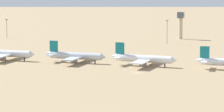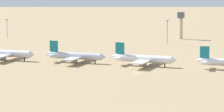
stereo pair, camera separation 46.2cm
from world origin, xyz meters
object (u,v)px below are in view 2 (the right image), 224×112
Objects in this scene: parked_jet_teal_3 at (143,59)px; light_pole_mid at (167,31)px; control_tower at (181,23)px; parked_jet_teal_2 at (75,56)px; light_pole_west at (7,27)px; parked_jet_red_1 at (5,53)px.

light_pole_mid reaches higher than parked_jet_teal_3.
control_tower is 39.21m from light_pole_mid.
parked_jet_teal_2 is 155.34m from control_tower.
light_pole_west is (-103.82, 114.75, 4.88)m from parked_jet_teal_2.
parked_jet_teal_2 is at bearing -105.79° from light_pole_mid.
parked_jet_teal_3 is at bearing 2.27° from parked_jet_red_1.
parked_jet_teal_2 is (44.20, 2.47, -0.11)m from parked_jet_red_1.
parked_jet_teal_3 is 185.46m from light_pole_west.
light_pole_west is at bearing 133.30° from parked_jet_teal_2.
light_pole_west reaches higher than parked_jet_teal_2.
light_pole_mid is at bearing 98.25° from parked_jet_teal_3.
control_tower reaches higher than parked_jet_teal_3.
parked_jet_teal_2 is 154.82m from light_pole_west.
control_tower is 1.41× the size of light_pole_west.
parked_jet_red_1 is at bearing -63.04° from light_pole_west.
parked_jet_red_1 is 1.00× the size of parked_jet_teal_3.
parked_jet_teal_2 is 41.24m from parked_jet_teal_3.
light_pole_mid is at bearing 75.37° from parked_jet_teal_2.
parked_jet_teal_3 is at bearing -38.52° from light_pole_west.
parked_jet_teal_3 is 113.42m from light_pole_mid.
control_tower is at bearing 85.30° from light_pole_mid.
parked_jet_teal_3 is at bearing 0.15° from parked_jet_teal_2.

